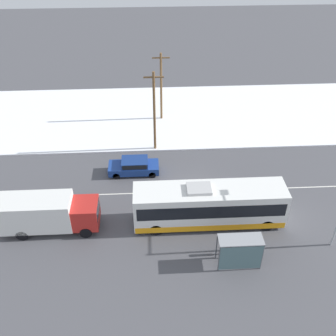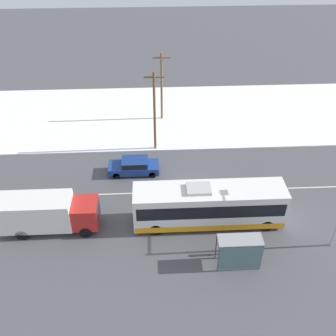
% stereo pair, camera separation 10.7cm
% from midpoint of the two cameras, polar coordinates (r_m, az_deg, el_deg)
% --- Properties ---
extents(ground_plane, '(120.00, 120.00, 0.00)m').
position_cam_midpoint_polar(ground_plane, '(33.71, 3.35, -3.40)').
color(ground_plane, '#4C4C51').
extents(snow_lot, '(80.00, 14.31, 0.12)m').
position_cam_midpoint_polar(snow_lot, '(44.79, 1.60, 7.75)').
color(snow_lot, white).
rests_on(snow_lot, ground_plane).
extents(lane_marking_center, '(60.00, 0.12, 0.00)m').
position_cam_midpoint_polar(lane_marking_center, '(33.71, 3.35, -3.40)').
color(lane_marking_center, silver).
rests_on(lane_marking_center, ground_plane).
extents(city_bus, '(11.37, 2.57, 3.47)m').
position_cam_midpoint_polar(city_bus, '(29.93, 5.89, -5.39)').
color(city_bus, white).
rests_on(city_bus, ground_plane).
extents(box_truck, '(7.20, 2.30, 2.94)m').
position_cam_midpoint_polar(box_truck, '(30.61, -17.23, -6.22)').
color(box_truck, silver).
rests_on(box_truck, ground_plane).
extents(sedan_car, '(4.50, 1.80, 1.44)m').
position_cam_midpoint_polar(sedan_car, '(35.38, -5.03, 0.33)').
color(sedan_car, navy).
rests_on(sedan_car, ground_plane).
extents(pedestrian_at_stop, '(0.59, 0.26, 1.65)m').
position_cam_midpoint_polar(pedestrian_at_stop, '(28.23, 8.70, -10.85)').
color(pedestrian_at_stop, '#23232D').
rests_on(pedestrian_at_stop, ground_plane).
extents(bus_shelter, '(2.99, 1.20, 2.40)m').
position_cam_midpoint_polar(bus_shelter, '(27.10, 10.38, -11.59)').
color(bus_shelter, gray).
rests_on(bus_shelter, ground_plane).
extents(utility_pole_roadside, '(1.80, 0.24, 8.06)m').
position_cam_midpoint_polar(utility_pole_roadside, '(36.75, -2.08, 8.26)').
color(utility_pole_roadside, brown).
rests_on(utility_pole_roadside, ground_plane).
extents(utility_pole_snowlot, '(1.80, 0.24, 7.51)m').
position_cam_midpoint_polar(utility_pole_snowlot, '(42.25, -1.07, 11.80)').
color(utility_pole_snowlot, brown).
rests_on(utility_pole_snowlot, ground_plane).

